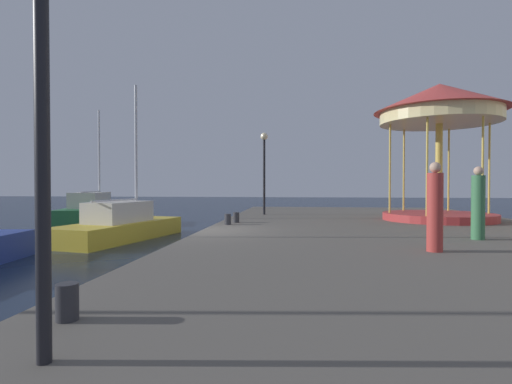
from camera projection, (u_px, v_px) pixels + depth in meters
ground_plane at (202, 254)px, 12.99m from camera, size 120.00×120.00×0.00m
quay_dock at (395, 245)px, 12.30m from camera, size 12.15×27.52×0.80m
sailboat_yellow at (120, 225)px, 16.39m from camera, size 3.42×6.52×6.61m
sailboat_green at (92, 212)px, 23.19m from camera, size 3.36×7.02×6.85m
carousel at (439, 117)px, 16.34m from camera, size 5.21×5.21×5.62m
lamp_post_near_edge at (41, 22)px, 3.23m from camera, size 0.36×0.36×4.06m
lamp_post_mid_promenade at (264, 158)px, 19.60m from camera, size 0.36×0.36×4.03m
bollard_center at (236, 217)px, 15.45m from camera, size 0.24×0.24×0.40m
bollard_north at (228, 219)px, 14.66m from camera, size 0.24×0.24×0.40m
bollard_south at (67, 302)px, 4.31m from camera, size 0.24×0.24×0.40m
person_near_carousel at (478, 205)px, 10.66m from camera, size 0.34×0.34×1.96m
person_by_the_water at (435, 209)px, 8.74m from camera, size 0.34×0.34×1.97m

